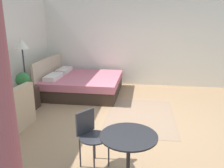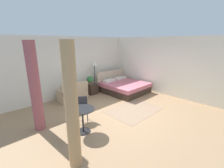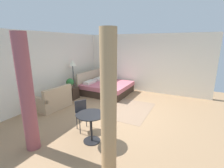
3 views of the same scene
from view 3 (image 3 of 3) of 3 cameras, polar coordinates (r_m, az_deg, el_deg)
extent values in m
cube|color=#9E7A56|center=(5.95, 2.60, -9.96)|extent=(9.05, 9.17, 0.02)
cube|color=silver|center=(7.33, -19.85, 5.59)|extent=(9.05, 0.12, 2.85)
cube|color=silver|center=(8.33, 11.50, 7.12)|extent=(0.12, 6.17, 2.85)
cube|color=#93755B|center=(6.18, 5.93, -8.90)|extent=(2.09, 1.52, 0.01)
cube|color=#38281E|center=(8.01, -1.58, -2.11)|extent=(1.96, 2.04, 0.33)
cube|color=#C66675|center=(7.95, -1.59, -0.32)|extent=(2.00, 2.08, 0.19)
cube|color=tan|center=(8.46, -7.84, 1.12)|extent=(2.02, 0.06, 1.03)
cube|color=silver|center=(7.93, -7.79, 0.68)|extent=(0.70, 0.32, 0.12)
cube|color=silver|center=(8.63, -4.54, 1.89)|extent=(0.70, 0.32, 0.12)
cube|color=tan|center=(6.63, -19.87, -6.21)|extent=(1.29, 0.83, 0.42)
cube|color=tan|center=(6.27, -18.50, -3.09)|extent=(1.25, 0.24, 0.45)
cube|color=tan|center=(6.87, -16.51, -2.77)|extent=(0.20, 0.74, 0.14)
cube|color=tan|center=(6.24, -24.01, -5.20)|extent=(0.20, 0.74, 0.14)
cube|color=#38281E|center=(7.43, -13.49, -3.10)|extent=(0.45, 0.35, 0.52)
cylinder|color=brown|center=(7.30, -14.44, -0.86)|extent=(0.17, 0.17, 0.12)
sphere|color=#2D6B33|center=(7.25, -14.53, 0.65)|extent=(0.33, 0.33, 0.33)
cylinder|color=#2D2D33|center=(7.93, -13.05, -3.84)|extent=(0.29, 0.29, 0.02)
cylinder|color=#2D2D33|center=(7.74, -13.34, 1.14)|extent=(0.04, 0.04, 1.40)
cone|color=beige|center=(7.60, -13.70, 7.15)|extent=(0.34, 0.34, 0.24)
cylinder|color=black|center=(4.42, -7.09, -19.13)|extent=(0.43, 0.43, 0.02)
cylinder|color=black|center=(4.23, -7.25, -15.15)|extent=(0.05, 0.05, 0.72)
cylinder|color=black|center=(4.06, -7.41, -10.58)|extent=(0.71, 0.71, 0.02)
cylinder|color=#2D2D33|center=(4.65, -11.20, -14.24)|extent=(0.02, 0.02, 0.47)
cylinder|color=#2D2D33|center=(4.73, -7.71, -13.54)|extent=(0.02, 0.02, 0.47)
cylinder|color=#2D2D33|center=(4.90, -12.30, -12.72)|extent=(0.02, 0.02, 0.47)
cylinder|color=#2D2D33|center=(4.98, -8.98, -12.10)|extent=(0.02, 0.02, 0.47)
cylinder|color=#2D2D33|center=(4.70, -10.18, -10.48)|extent=(0.58, 0.58, 0.02)
cube|color=#2D2D33|center=(4.79, -10.98, -7.64)|extent=(0.30, 0.21, 0.35)
cylinder|color=tan|center=(2.70, -1.19, -9.92)|extent=(0.27, 0.27, 2.67)
cylinder|color=#994C51|center=(4.03, -27.78, -3.29)|extent=(0.31, 0.31, 2.67)
camera|label=1|loc=(2.07, -47.47, 0.39)|focal=36.44mm
camera|label=2|loc=(1.60, 90.88, 6.83)|focal=24.78mm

